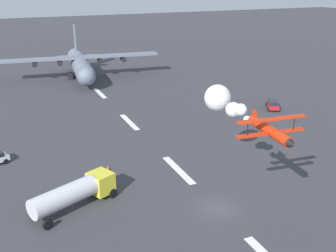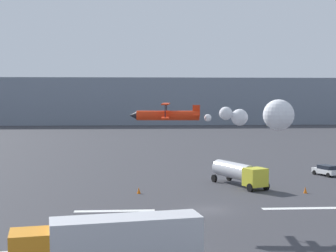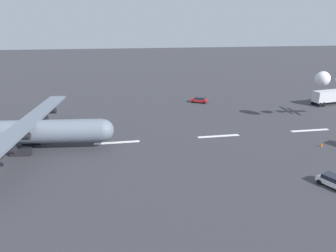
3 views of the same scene
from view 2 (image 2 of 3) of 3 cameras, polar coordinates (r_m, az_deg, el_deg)
The scene contains 10 objects.
ground_plane at distance 52.22m, azimuth 4.57°, elevation -9.30°, with size 440.00×440.00×0.00m, color #38383D.
runway_stripe_4 at distance 51.76m, azimuth -5.99°, elevation -9.42°, with size 8.00×0.90×0.01m, color white.
runway_stripe_5 at distance 54.34m, azimuth 14.62°, elevation -8.89°, with size 8.00×0.90×0.01m, color white.
mountain_ridge_distant at distance 206.74m, azimuth -1.56°, elevation 2.79°, with size 396.00×16.00×18.63m, color gray.
stunt_biplane_red at distance 48.86m, azimuth 9.84°, elevation 1.27°, with size 15.57×6.56×2.94m.
semi_truck_orange at distance 33.52m, azimuth -7.16°, elevation -12.82°, with size 13.87×5.22×3.70m.
fuel_tanker_truck at distance 65.70m, azimuth 7.95°, elevation -5.15°, with size 6.10×9.35×2.90m.
airport_staff_sedan at distance 77.00m, azimuth 17.27°, elevation -4.72°, with size 3.18×4.45×1.52m.
traffic_cone_near at distance 60.40m, azimuth -3.28°, elevation -7.19°, with size 0.44×0.44×0.75m, color orange.
traffic_cone_far at distance 62.67m, azimuth 15.09°, elevation -6.92°, with size 0.44×0.44×0.75m, color orange.
Camera 2 is at (-7.26, -50.43, 11.45)m, focal length 54.57 mm.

